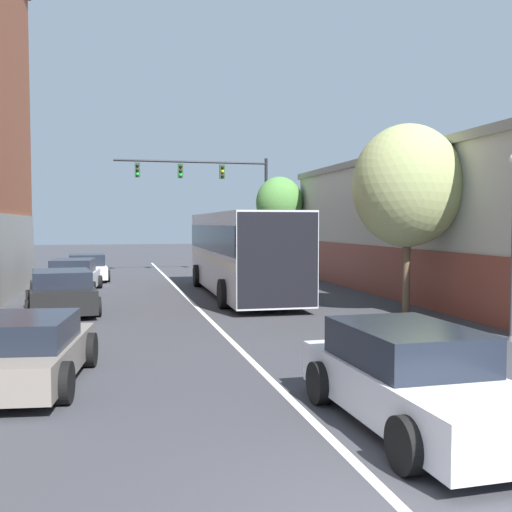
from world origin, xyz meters
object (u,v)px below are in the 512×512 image
object	(u,v)px
parked_car_left_distant	(74,277)
street_tree_near	(408,186)
parked_car_left_mid	(61,292)
bus	(241,249)
street_tree_far	(279,203)
parked_car_left_near	(87,268)
parked_car_left_far	(23,352)
hatchback_foreground	(412,379)
traffic_signal_gantry	(217,187)

from	to	relation	value
parked_car_left_distant	street_tree_near	size ratio (longest dim) A/B	0.76
parked_car_left_mid	bus	bearing A→B (deg)	-71.17
parked_car_left_distant	street_tree_far	world-z (taller)	street_tree_far
parked_car_left_near	parked_car_left_far	size ratio (longest dim) A/B	1.03
bus	hatchback_foreground	distance (m)	15.77
parked_car_left_far	street_tree_near	bearing A→B (deg)	-52.77
parked_car_left_near	parked_car_left_far	bearing A→B (deg)	174.93
parked_car_left_near	street_tree_far	xyz separation A→B (m)	(10.28, 0.69, 3.35)
bus	street_tree_far	world-z (taller)	street_tree_far
bus	parked_car_left_near	bearing A→B (deg)	39.30
bus	street_tree_far	bearing A→B (deg)	-23.98
bus	street_tree_far	xyz separation A→B (m)	(4.01, 8.62, 2.14)
hatchback_foreground	parked_car_left_distant	xyz separation A→B (m)	(-5.65, 18.28, -0.01)
street_tree_near	parked_car_left_mid	bearing A→B (deg)	165.21
parked_car_left_mid	traffic_signal_gantry	xyz separation A→B (m)	(7.50, 13.91, 4.32)
hatchback_foreground	street_tree_near	distance (m)	11.39
traffic_signal_gantry	parked_car_left_mid	bearing A→B (deg)	-118.33
street_tree_near	street_tree_far	world-z (taller)	street_tree_near
parked_car_left_mid	parked_car_left_distant	world-z (taller)	parked_car_left_distant
parked_car_left_distant	parked_car_left_near	bearing A→B (deg)	1.34
parked_car_left_far	street_tree_far	bearing A→B (deg)	-19.85
bus	parked_car_left_near	xyz separation A→B (m)	(-6.27, 7.93, -1.21)
bus	parked_car_left_mid	distance (m)	7.44
street_tree_far	parked_car_left_near	bearing A→B (deg)	-176.13
parked_car_left_near	hatchback_foreground	bearing A→B (deg)	-171.52
hatchback_foreground	parked_car_left_mid	world-z (taller)	hatchback_foreground
traffic_signal_gantry	street_tree_far	world-z (taller)	traffic_signal_gantry
parked_car_left_far	parked_car_left_distant	distance (m)	14.76
traffic_signal_gantry	parked_car_left_near	bearing A→B (deg)	-158.78
bus	parked_car_left_distant	bearing A→B (deg)	69.49
traffic_signal_gantry	street_tree_far	xyz separation A→B (m)	(3.12, -2.09, -0.99)
parked_car_left_near	parked_car_left_distant	distance (m)	5.35
parked_car_left_near	street_tree_far	distance (m)	10.83
hatchback_foreground	street_tree_far	distance (m)	25.03
parked_car_left_distant	traffic_signal_gantry	world-z (taller)	traffic_signal_gantry
hatchback_foreground	traffic_signal_gantry	size ratio (longest dim) A/B	0.51
bus	hatchback_foreground	size ratio (longest dim) A/B	2.60
bus	street_tree_far	size ratio (longest dim) A/B	2.14
parked_car_left_distant	hatchback_foreground	bearing A→B (deg)	-158.32
traffic_signal_gantry	street_tree_far	distance (m)	3.88
parked_car_left_mid	street_tree_far	world-z (taller)	street_tree_far
parked_car_left_near	street_tree_near	xyz separation A→B (m)	(10.32, -13.94, 3.40)
parked_car_left_mid	street_tree_far	distance (m)	16.24
hatchback_foreground	traffic_signal_gantry	xyz separation A→B (m)	(1.81, 26.40, 4.31)
bus	parked_car_left_near	size ratio (longest dim) A/B	2.69
parked_car_left_near	street_tree_far	size ratio (longest dim) A/B	0.80
hatchback_foreground	parked_car_left_distant	world-z (taller)	parked_car_left_distant
street_tree_near	parked_car_left_far	bearing A→B (deg)	-149.83
hatchback_foreground	traffic_signal_gantry	distance (m)	26.81
parked_car_left_near	parked_car_left_far	xyz separation A→B (m)	(-0.28, -20.11, -0.03)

